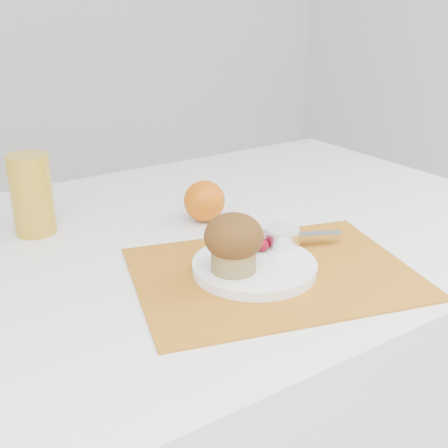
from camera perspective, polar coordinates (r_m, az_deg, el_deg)
table at (r=1.16m, az=-1.78°, el=-17.95°), size 1.20×0.80×0.75m
placemat at (r=0.82m, az=5.01°, el=-4.97°), size 0.46×0.39×0.00m
plate at (r=0.82m, az=3.10°, el=-4.33°), size 0.19×0.19×0.01m
ramekin at (r=0.87m, az=5.90°, el=-1.35°), size 0.06×0.06×0.02m
cream at (r=0.86m, az=5.93°, el=-0.61°), size 0.06×0.06×0.01m
raspberry_near at (r=0.86m, az=3.54°, el=-1.90°), size 0.02×0.02×0.02m
raspberry_far at (r=0.84m, az=3.88°, el=-2.15°), size 0.02×0.02×0.02m
butter_knife at (r=0.89m, az=5.41°, el=-1.30°), size 0.20×0.11×0.01m
orange at (r=0.99m, az=-2.01°, el=2.34°), size 0.07×0.07×0.07m
juice_glass at (r=0.99m, az=-18.94°, el=2.84°), size 0.08×0.08×0.14m
muffin at (r=0.77m, az=1.00°, el=-1.82°), size 0.08×0.08×0.08m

